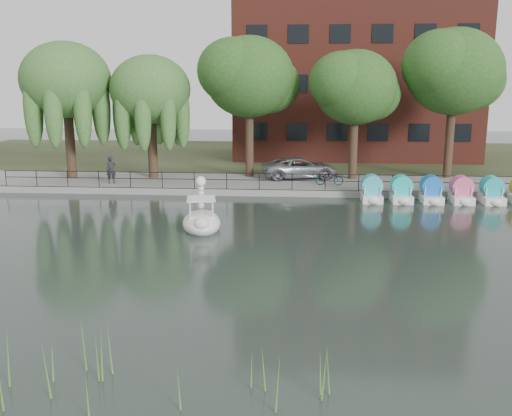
# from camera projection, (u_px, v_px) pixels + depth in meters

# --- Properties ---
(ground_plane) EXTENTS (120.00, 120.00, 0.00)m
(ground_plane) POSITION_uv_depth(u_px,v_px,m) (235.00, 263.00, 21.97)
(ground_plane) COLOR #3A4640
(promenade) EXTENTS (40.00, 6.00, 0.40)m
(promenade) POSITION_uv_depth(u_px,v_px,m) (262.00, 184.00, 37.49)
(promenade) COLOR gray
(promenade) RESTS_ON ground_plane
(kerb) EXTENTS (40.00, 0.25, 0.40)m
(kerb) POSITION_uv_depth(u_px,v_px,m) (259.00, 193.00, 34.62)
(kerb) COLOR gray
(kerb) RESTS_ON ground_plane
(land_strip) EXTENTS (60.00, 22.00, 0.36)m
(land_strip) POSITION_uv_depth(u_px,v_px,m) (272.00, 157.00, 51.11)
(land_strip) COLOR #47512D
(land_strip) RESTS_ON ground_plane
(railing) EXTENTS (32.00, 0.05, 1.00)m
(railing) POSITION_uv_depth(u_px,v_px,m) (259.00, 177.00, 34.60)
(railing) COLOR black
(railing) RESTS_ON promenade
(apartment_building) EXTENTS (20.00, 10.07, 18.00)m
(apartment_building) POSITION_uv_depth(u_px,v_px,m) (355.00, 50.00, 48.55)
(apartment_building) COLOR #4C1E16
(apartment_building) RESTS_ON land_strip
(willow_left) EXTENTS (5.88, 5.88, 9.01)m
(willow_left) POSITION_uv_depth(u_px,v_px,m) (66.00, 80.00, 37.45)
(willow_left) COLOR #473323
(willow_left) RESTS_ON promenade
(willow_mid) EXTENTS (5.32, 5.32, 8.15)m
(willow_mid) POSITION_uv_depth(u_px,v_px,m) (150.00, 90.00, 37.68)
(willow_mid) COLOR #473323
(willow_mid) RESTS_ON promenade
(broadleaf_center) EXTENTS (6.00, 6.00, 9.25)m
(broadleaf_center) POSITION_uv_depth(u_px,v_px,m) (249.00, 77.00, 37.99)
(broadleaf_center) COLOR #473323
(broadleaf_center) RESTS_ON promenade
(broadleaf_right) EXTENTS (5.40, 5.40, 8.32)m
(broadleaf_right) POSITION_uv_depth(u_px,v_px,m) (355.00, 88.00, 37.15)
(broadleaf_right) COLOR #473323
(broadleaf_right) RESTS_ON promenade
(broadleaf_far) EXTENTS (6.30, 6.30, 9.71)m
(broadleaf_far) POSITION_uv_depth(u_px,v_px,m) (454.00, 72.00, 37.42)
(broadleaf_far) COLOR #473323
(broadleaf_far) RESTS_ON promenade
(minivan) EXTENTS (3.95, 6.26, 1.61)m
(minivan) POSITION_uv_depth(u_px,v_px,m) (300.00, 166.00, 38.48)
(minivan) COLOR gray
(minivan) RESTS_ON promenade
(bicycle) EXTENTS (0.71, 1.75, 1.00)m
(bicycle) POSITION_uv_depth(u_px,v_px,m) (329.00, 177.00, 35.94)
(bicycle) COLOR gray
(bicycle) RESTS_ON promenade
(pedestrian) EXTENTS (0.85, 0.74, 1.98)m
(pedestrian) POSITION_uv_depth(u_px,v_px,m) (111.00, 168.00, 36.47)
(pedestrian) COLOR black
(pedestrian) RESTS_ON promenade
(swan_boat) EXTENTS (2.25, 3.10, 2.40)m
(swan_boat) POSITION_uv_depth(u_px,v_px,m) (202.00, 218.00, 26.86)
(swan_boat) COLOR white
(swan_boat) RESTS_ON ground_plane
(pedal_boat_row) EXTENTS (11.35, 1.70, 1.40)m
(pedal_boat_row) POSITION_uv_depth(u_px,v_px,m) (461.00, 192.00, 32.71)
(pedal_boat_row) COLOR white
(pedal_boat_row) RESTS_ON ground_plane
(reed_bank) EXTENTS (24.00, 2.40, 1.20)m
(reed_bank) POSITION_uv_depth(u_px,v_px,m) (278.00, 376.00, 12.45)
(reed_bank) COLOR #669938
(reed_bank) RESTS_ON ground_plane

